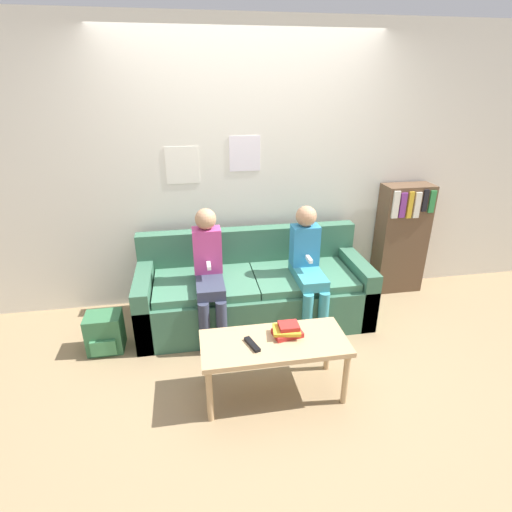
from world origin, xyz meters
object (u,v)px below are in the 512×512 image
(couch, at_px, (254,292))
(tv_remote, at_px, (252,344))
(coffee_table, at_px, (274,347))
(bookshelf, at_px, (401,239))
(backpack, at_px, (105,333))
(person_left, at_px, (209,269))
(person_right, at_px, (308,263))

(couch, relative_size, tv_remote, 12.01)
(tv_remote, bearing_deg, coffee_table, -9.61)
(tv_remote, relative_size, bookshelf, 0.15)
(couch, xyz_separation_m, coffee_table, (-0.02, -1.02, 0.12))
(couch, xyz_separation_m, tv_remote, (-0.18, -1.04, 0.18))
(couch, height_order, backpack, couch)
(bookshelf, bearing_deg, tv_remote, -142.71)
(person_left, bearing_deg, person_right, -0.12)
(person_right, xyz_separation_m, bookshelf, (1.16, 0.51, -0.04))
(tv_remote, height_order, backpack, tv_remote)
(backpack, bearing_deg, couch, 12.20)
(coffee_table, xyz_separation_m, backpack, (-1.28, 0.74, -0.23))
(person_left, height_order, backpack, person_left)
(tv_remote, distance_m, backpack, 1.38)
(person_left, xyz_separation_m, bookshelf, (2.03, 0.51, -0.05))
(person_left, distance_m, person_right, 0.86)
(person_left, distance_m, tv_remote, 0.90)
(person_left, bearing_deg, bookshelf, 14.15)
(coffee_table, height_order, backpack, coffee_table)
(coffee_table, height_order, person_right, person_right)
(person_right, xyz_separation_m, backpack, (-1.75, -0.09, -0.46))
(coffee_table, height_order, person_left, person_left)
(couch, height_order, tv_remote, couch)
(person_left, height_order, bookshelf, bookshelf)
(tv_remote, bearing_deg, bookshelf, 18.39)
(couch, xyz_separation_m, person_left, (-0.41, -0.18, 0.35))
(person_left, bearing_deg, tv_remote, -75.08)
(person_right, distance_m, tv_remote, 1.08)
(person_right, relative_size, tv_remote, 6.34)
(coffee_table, bearing_deg, couch, 88.62)
(couch, bearing_deg, person_left, -155.83)
(coffee_table, xyz_separation_m, person_right, (0.48, 0.83, 0.23))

